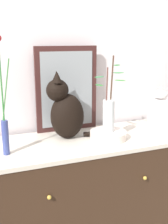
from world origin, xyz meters
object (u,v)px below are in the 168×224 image
at_px(cat_sitting, 65,110).
at_px(vase_slim_green, 4,120).
at_px(vase_glass_clear, 109,112).
at_px(jar_lidded_porcelain, 159,112).
at_px(bowl_porcelain, 108,135).
at_px(mirror_leaning, 67,89).
at_px(sideboard, 84,202).

xyz_separation_m(cat_sitting, vase_slim_green, (-0.38, -0.13, 0.02)).
bearing_deg(cat_sitting, vase_slim_green, -160.95).
bearing_deg(vase_slim_green, cat_sitting, 19.05).
height_order(vase_glass_clear, jar_lidded_porcelain, vase_glass_clear).
height_order(bowl_porcelain, jar_lidded_porcelain, jar_lidded_porcelain).
bearing_deg(bowl_porcelain, mirror_leaning, 124.32).
relative_size(mirror_leaning, jar_lidded_porcelain, 1.84).
bearing_deg(sideboard, vase_slim_green, -172.59).
height_order(sideboard, cat_sitting, cat_sitting).
bearing_deg(bowl_porcelain, sideboard, 163.82).
bearing_deg(vase_slim_green, vase_glass_clear, 1.85).
bearing_deg(vase_glass_clear, vase_slim_green, -178.15).
bearing_deg(jar_lidded_porcelain, bowl_porcelain, -177.95).
xyz_separation_m(mirror_leaning, vase_glass_clear, (0.19, -0.27, -0.11)).
bearing_deg(mirror_leaning, jar_lidded_porcelain, -24.33).
height_order(mirror_leaning, vase_glass_clear, mirror_leaning).
xyz_separation_m(mirror_leaning, vase_slim_green, (-0.44, -0.29, -0.09)).
xyz_separation_m(mirror_leaning, cat_sitting, (-0.06, -0.16, -0.10)).
xyz_separation_m(bowl_porcelain, jar_lidded_porcelain, (0.38, 0.01, 0.11)).
distance_m(sideboard, mirror_leaning, 0.77).
relative_size(vase_slim_green, jar_lidded_porcelain, 2.06).
xyz_separation_m(vase_slim_green, jar_lidded_porcelain, (1.01, 0.03, -0.06)).
height_order(cat_sitting, bowl_porcelain, cat_sitting).
bearing_deg(vase_glass_clear, jar_lidded_porcelain, 1.97).
distance_m(cat_sitting, vase_slim_green, 0.40).
distance_m(sideboard, jar_lidded_porcelain, 0.79).
bearing_deg(jar_lidded_porcelain, vase_slim_green, -178.11).
height_order(vase_slim_green, jar_lidded_porcelain, vase_slim_green).
xyz_separation_m(vase_slim_green, bowl_porcelain, (0.63, 0.02, -0.17)).
bearing_deg(vase_slim_green, bowl_porcelain, 1.80).
xyz_separation_m(sideboard, mirror_leaning, (-0.04, 0.23, 0.73)).
bearing_deg(bowl_porcelain, cat_sitting, 155.43).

